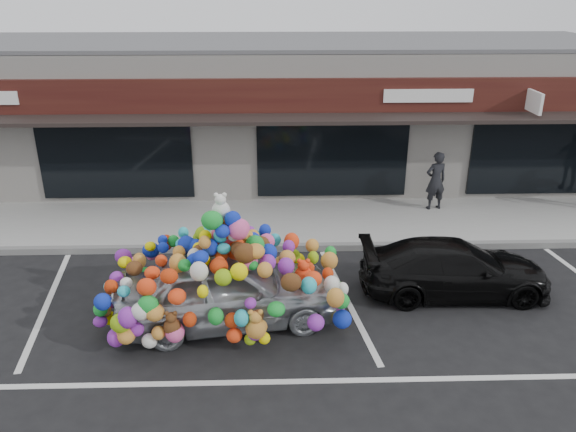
{
  "coord_description": "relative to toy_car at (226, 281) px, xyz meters",
  "views": [
    {
      "loc": [
        1.33,
        -9.59,
        5.92
      ],
      "look_at": [
        1.65,
        1.4,
        1.35
      ],
      "focal_mm": 35.0,
      "sensor_mm": 36.0,
      "label": 1
    }
  ],
  "objects": [
    {
      "name": "ground",
      "position": [
        -0.46,
        0.5,
        -0.86
      ],
      "size": [
        90.0,
        90.0,
        0.0
      ],
      "primitive_type": "plane",
      "color": "black",
      "rests_on": "ground"
    },
    {
      "name": "shop_building",
      "position": [
        -0.45,
        8.94,
        1.3
      ],
      "size": [
        24.0,
        7.2,
        4.31
      ],
      "color": "white",
      "rests_on": "ground"
    },
    {
      "name": "sidewalk",
      "position": [
        -0.46,
        4.5,
        -0.79
      ],
      "size": [
        26.0,
        3.0,
        0.15
      ],
      "primitive_type": "cube",
      "color": "#9A9A95",
      "rests_on": "ground"
    },
    {
      "name": "kerb",
      "position": [
        -0.46,
        3.0,
        -0.79
      ],
      "size": [
        26.0,
        0.18,
        0.16
      ],
      "primitive_type": "cube",
      "color": "slate",
      "rests_on": "ground"
    },
    {
      "name": "parking_stripe_left",
      "position": [
        -3.66,
        0.7,
        -0.86
      ],
      "size": [
        0.73,
        4.37,
        0.01
      ],
      "primitive_type": "cube",
      "rotation": [
        0.0,
        0.0,
        0.14
      ],
      "color": "silver",
      "rests_on": "ground"
    },
    {
      "name": "parking_stripe_mid",
      "position": [
        2.34,
        0.7,
        -0.86
      ],
      "size": [
        0.73,
        4.37,
        0.01
      ],
      "primitive_type": "cube",
      "rotation": [
        0.0,
        0.0,
        0.14
      ],
      "color": "silver",
      "rests_on": "ground"
    },
    {
      "name": "lane_line",
      "position": [
        1.54,
        -1.8,
        -0.86
      ],
      "size": [
        14.0,
        0.12,
        0.01
      ],
      "primitive_type": "cube",
      "color": "silver",
      "rests_on": "ground"
    },
    {
      "name": "toy_car",
      "position": [
        0.0,
        0.0,
        0.0
      ],
      "size": [
        2.98,
        4.61,
        2.55
      ],
      "rotation": [
        0.0,
        0.0,
        1.73
      ],
      "color": "gray",
      "rests_on": "ground"
    },
    {
      "name": "black_sedan",
      "position": [
        4.56,
        0.92,
        -0.31
      ],
      "size": [
        1.6,
        3.84,
        1.11
      ],
      "primitive_type": "imported",
      "rotation": [
        0.0,
        0.0,
        1.56
      ],
      "color": "black",
      "rests_on": "ground"
    },
    {
      "name": "pedestrian_a",
      "position": [
        5.3,
        5.22,
        0.1
      ],
      "size": [
        0.66,
        0.51,
        1.62
      ],
      "primitive_type": "imported",
      "rotation": [
        0.0,
        0.0,
        3.38
      ],
      "color": "#24242A",
      "rests_on": "sidewalk"
    }
  ]
}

